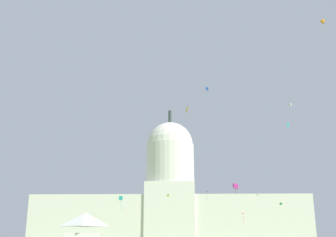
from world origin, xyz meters
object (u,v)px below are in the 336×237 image
at_px(kite_pink_low, 259,196).
at_px(kite_orange_high, 323,21).
at_px(kite_black_mid, 206,193).
at_px(kite_lime_low, 168,195).
at_px(event_tent, 84,230).
at_px(kite_turquoise_low, 121,198).
at_px(kite_cyan_mid, 288,125).
at_px(kite_green_low, 281,204).
at_px(kite_red_low, 243,215).
at_px(kite_yellow_mid, 246,195).
at_px(kite_white_high, 290,105).
at_px(capitol_building, 170,202).
at_px(kite_blue_high, 207,89).
at_px(kite_magenta_low, 236,186).
at_px(kite_gold_mid, 187,110).

bearing_deg(kite_pink_low, kite_orange_high, 168.25).
relative_size(kite_black_mid, kite_lime_low, 3.51).
xyz_separation_m(event_tent, kite_turquoise_low, (2.99, 25.07, 8.11)).
bearing_deg(kite_orange_high, event_tent, -72.06).
bearing_deg(event_tent, kite_cyan_mid, 25.72).
relative_size(kite_black_mid, kite_turquoise_low, 0.92).
xyz_separation_m(kite_green_low, kite_red_low, (-11.97, 12.27, -3.45)).
distance_m(kite_turquoise_low, kite_yellow_mid, 98.97).
bearing_deg(kite_white_high, capitol_building, -113.39).
height_order(kite_turquoise_low, kite_blue_high, kite_blue_high).
relative_size(kite_magenta_low, kite_lime_low, 2.28).
bearing_deg(capitol_building, kite_magenta_low, -83.39).
relative_size(kite_black_mid, kite_pink_low, 2.22).
distance_m(kite_pink_low, kite_cyan_mid, 58.22).
relative_size(kite_lime_low, kite_yellow_mid, 0.67).
distance_m(capitol_building, kite_blue_high, 97.25).
height_order(kite_black_mid, kite_pink_low, kite_black_mid).
height_order(kite_black_mid, kite_green_low, kite_black_mid).
bearing_deg(kite_green_low, kite_black_mid, -115.69).
relative_size(kite_pink_low, kite_cyan_mid, 1.18).
height_order(kite_black_mid, kite_white_high, kite_white_high).
height_order(kite_red_low, kite_orange_high, kite_orange_high).
xyz_separation_m(capitol_building, kite_white_high, (43.09, -94.87, 24.30)).
height_order(kite_turquoise_low, kite_orange_high, kite_orange_high).
bearing_deg(kite_yellow_mid, kite_orange_high, 155.87).
height_order(kite_pink_low, kite_green_low, kite_pink_low).
bearing_deg(kite_gold_mid, kite_lime_low, -158.39).
distance_m(kite_turquoise_low, kite_cyan_mid, 49.74).
distance_m(kite_white_high, kite_yellow_mid, 64.22).
relative_size(kite_magenta_low, kite_orange_high, 0.73).
bearing_deg(kite_orange_high, kite_pink_low, -175.99).
bearing_deg(kite_cyan_mid, event_tent, 17.49).
bearing_deg(capitol_building, kite_white_high, -65.57).
bearing_deg(kite_magenta_low, kite_gold_mid, -151.39).
bearing_deg(kite_red_low, kite_green_low, -28.52).
xyz_separation_m(kite_red_low, kite_turquoise_low, (-38.98, -59.24, 1.37)).
xyz_separation_m(kite_pink_low, kite_blue_high, (-21.48, -30.07, 34.81)).
bearing_deg(capitol_building, kite_cyan_mid, -72.97).
bearing_deg(kite_blue_high, event_tent, -15.57).
distance_m(kite_cyan_mid, kite_blue_high, 39.17).
bearing_deg(kite_white_high, kite_orange_high, 44.78).
bearing_deg(kite_lime_low, capitol_building, -160.79).
bearing_deg(kite_gold_mid, kite_cyan_mid, 134.61).
height_order(kite_magenta_low, kite_blue_high, kite_blue_high).
xyz_separation_m(capitol_building, kite_magenta_low, (16.84, -145.29, -8.82)).
distance_m(kite_green_low, kite_orange_high, 67.63).
relative_size(event_tent, kite_lime_low, 7.71).
bearing_deg(kite_yellow_mid, kite_lime_low, 104.95).
distance_m(event_tent, kite_pink_low, 101.82).
xyz_separation_m(kite_turquoise_low, kite_cyan_mid, (44.89, 6.47, 20.42)).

